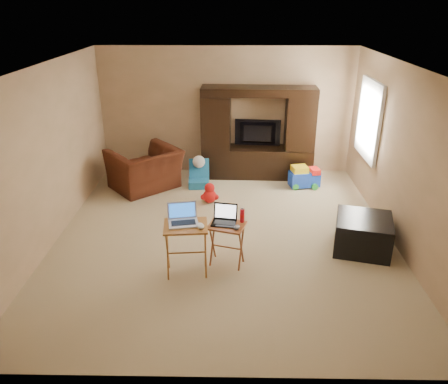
{
  "coord_description": "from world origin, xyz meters",
  "views": [
    {
      "loc": [
        0.1,
        -5.83,
        3.29
      ],
      "look_at": [
        0.0,
        -0.2,
        0.8
      ],
      "focal_mm": 35.0,
      "sensor_mm": 36.0,
      "label": 1
    }
  ],
  "objects_px": {
    "mouse_right": "(237,227)",
    "entertainment_center": "(258,133)",
    "television": "(257,134)",
    "water_bottle": "(242,216)",
    "recliner": "(145,169)",
    "tray_table_right": "(227,244)",
    "child_rocker": "(199,174)",
    "tray_table_left": "(187,250)",
    "ottoman": "(363,234)",
    "laptop_right": "(224,216)",
    "push_toy": "(304,176)",
    "plush_toy": "(210,193)",
    "laptop_left": "(183,216)",
    "mouse_left": "(200,226)"
  },
  "relations": [
    {
      "from": "entertainment_center",
      "to": "child_rocker",
      "type": "bearing_deg",
      "value": -151.42
    },
    {
      "from": "plush_toy",
      "to": "laptop_right",
      "type": "height_order",
      "value": "laptop_right"
    },
    {
      "from": "entertainment_center",
      "to": "push_toy",
      "type": "xyz_separation_m",
      "value": [
        0.88,
        -0.55,
        -0.68
      ]
    },
    {
      "from": "tray_table_right",
      "to": "water_bottle",
      "type": "distance_m",
      "value": 0.45
    },
    {
      "from": "laptop_right",
      "to": "water_bottle",
      "type": "height_order",
      "value": "laptop_right"
    },
    {
      "from": "ottoman",
      "to": "mouse_right",
      "type": "bearing_deg",
      "value": -163.23
    },
    {
      "from": "television",
      "to": "push_toy",
      "type": "relative_size",
      "value": 1.6
    },
    {
      "from": "plush_toy",
      "to": "mouse_left",
      "type": "bearing_deg",
      "value": -90.02
    },
    {
      "from": "tray_table_left",
      "to": "entertainment_center",
      "type": "bearing_deg",
      "value": 67.36
    },
    {
      "from": "recliner",
      "to": "tray_table_right",
      "type": "relative_size",
      "value": 1.96
    },
    {
      "from": "entertainment_center",
      "to": "mouse_right",
      "type": "bearing_deg",
      "value": -95.67
    },
    {
      "from": "mouse_left",
      "to": "tray_table_left",
      "type": "bearing_deg",
      "value": 159.78
    },
    {
      "from": "television",
      "to": "recliner",
      "type": "relative_size",
      "value": 0.77
    },
    {
      "from": "tray_table_left",
      "to": "laptop_right",
      "type": "bearing_deg",
      "value": 22.37
    },
    {
      "from": "entertainment_center",
      "to": "tray_table_left",
      "type": "height_order",
      "value": "entertainment_center"
    },
    {
      "from": "push_toy",
      "to": "tray_table_right",
      "type": "distance_m",
      "value": 3.06
    },
    {
      "from": "tray_table_right",
      "to": "mouse_right",
      "type": "relative_size",
      "value": 4.92
    },
    {
      "from": "tray_table_right",
      "to": "laptop_left",
      "type": "bearing_deg",
      "value": -143.11
    },
    {
      "from": "television",
      "to": "child_rocker",
      "type": "relative_size",
      "value": 1.78
    },
    {
      "from": "entertainment_center",
      "to": "tray_table_left",
      "type": "distance_m",
      "value": 3.68
    },
    {
      "from": "mouse_left",
      "to": "water_bottle",
      "type": "relative_size",
      "value": 0.78
    },
    {
      "from": "mouse_right",
      "to": "entertainment_center",
      "type": "bearing_deg",
      "value": 82.6
    },
    {
      "from": "recliner",
      "to": "child_rocker",
      "type": "height_order",
      "value": "recliner"
    },
    {
      "from": "tray_table_left",
      "to": "laptop_left",
      "type": "relative_size",
      "value": 1.91
    },
    {
      "from": "ottoman",
      "to": "water_bottle",
      "type": "height_order",
      "value": "water_bottle"
    },
    {
      "from": "entertainment_center",
      "to": "water_bottle",
      "type": "relative_size",
      "value": 11.87
    },
    {
      "from": "entertainment_center",
      "to": "tray_table_right",
      "type": "bearing_deg",
      "value": -98.18
    },
    {
      "from": "recliner",
      "to": "tray_table_right",
      "type": "bearing_deg",
      "value": 80.38
    },
    {
      "from": "mouse_right",
      "to": "water_bottle",
      "type": "relative_size",
      "value": 0.66
    },
    {
      "from": "television",
      "to": "tray_table_left",
      "type": "xyz_separation_m",
      "value": [
        -1.08,
        -3.57,
        -0.5
      ]
    },
    {
      "from": "ottoman",
      "to": "tray_table_left",
      "type": "distance_m",
      "value": 2.53
    },
    {
      "from": "mouse_right",
      "to": "push_toy",
      "type": "bearing_deg",
      "value": 64.93
    },
    {
      "from": "entertainment_center",
      "to": "laptop_right",
      "type": "height_order",
      "value": "entertainment_center"
    },
    {
      "from": "television",
      "to": "child_rocker",
      "type": "bearing_deg",
      "value": 35.38
    },
    {
      "from": "push_toy",
      "to": "tray_table_left",
      "type": "distance_m",
      "value": 3.52
    },
    {
      "from": "television",
      "to": "laptop_left",
      "type": "relative_size",
      "value": 2.45
    },
    {
      "from": "entertainment_center",
      "to": "child_rocker",
      "type": "xyz_separation_m",
      "value": [
        -1.13,
        -0.57,
        -0.64
      ]
    },
    {
      "from": "recliner",
      "to": "laptop_right",
      "type": "xyz_separation_m",
      "value": [
        1.52,
        -2.55,
        0.34
      ]
    },
    {
      "from": "plush_toy",
      "to": "water_bottle",
      "type": "xyz_separation_m",
      "value": [
        0.52,
        -1.87,
        0.51
      ]
    },
    {
      "from": "mouse_left",
      "to": "mouse_right",
      "type": "xyz_separation_m",
      "value": [
        0.45,
        0.18,
        -0.11
      ]
    },
    {
      "from": "laptop_right",
      "to": "mouse_right",
      "type": "relative_size",
      "value": 2.58
    },
    {
      "from": "push_toy",
      "to": "laptop_left",
      "type": "bearing_deg",
      "value": -135.85
    },
    {
      "from": "recliner",
      "to": "mouse_left",
      "type": "relative_size",
      "value": 8.15
    },
    {
      "from": "tray_table_left",
      "to": "ottoman",
      "type": "bearing_deg",
      "value": 9.57
    },
    {
      "from": "tray_table_left",
      "to": "plush_toy",
      "type": "bearing_deg",
      "value": 79.64
    },
    {
      "from": "push_toy",
      "to": "laptop_right",
      "type": "height_order",
      "value": "laptop_right"
    },
    {
      "from": "entertainment_center",
      "to": "television",
      "type": "bearing_deg",
      "value": 91.73
    },
    {
      "from": "water_bottle",
      "to": "tray_table_left",
      "type": "bearing_deg",
      "value": -156.59
    },
    {
      "from": "tray_table_left",
      "to": "laptop_right",
      "type": "relative_size",
      "value": 2.26
    },
    {
      "from": "recliner",
      "to": "laptop_right",
      "type": "bearing_deg",
      "value": 79.92
    }
  ]
}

